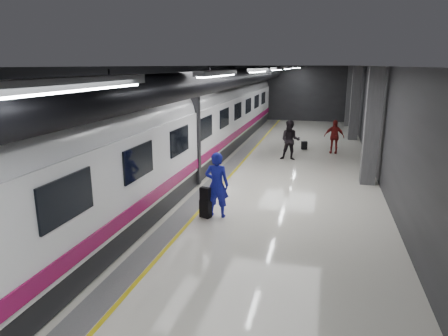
# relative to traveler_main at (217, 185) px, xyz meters

# --- Properties ---
(ground) EXTENTS (40.00, 40.00, 0.00)m
(ground) POSITION_rel_traveler_main_xyz_m (0.29, 2.87, -1.01)
(ground) COLOR beige
(ground) RESTS_ON ground
(platform_hall) EXTENTS (10.02, 40.02, 4.51)m
(platform_hall) POSITION_rel_traveler_main_xyz_m (0.00, 3.83, 2.52)
(platform_hall) COLOR black
(platform_hall) RESTS_ON ground
(train) EXTENTS (3.05, 38.00, 4.05)m
(train) POSITION_rel_traveler_main_xyz_m (-2.96, 2.87, 1.05)
(train) COLOR black
(train) RESTS_ON ground
(traveler_main) EXTENTS (0.75, 0.50, 2.03)m
(traveler_main) POSITION_rel_traveler_main_xyz_m (0.00, 0.00, 0.00)
(traveler_main) COLOR #161BAB
(traveler_main) RESTS_ON ground
(suitcase_main) EXTENTS (0.39, 0.32, 0.55)m
(suitcase_main) POSITION_rel_traveler_main_xyz_m (-0.31, -0.18, -0.74)
(suitcase_main) COLOR black
(suitcase_main) RESTS_ON ground
(shoulder_bag) EXTENTS (0.34, 0.24, 0.41)m
(shoulder_bag) POSITION_rel_traveler_main_xyz_m (-0.31, -0.21, -0.25)
(shoulder_bag) COLOR black
(shoulder_bag) RESTS_ON suitcase_main
(traveler_far_a) EXTENTS (0.96, 0.75, 1.96)m
(traveler_far_a) POSITION_rel_traveler_main_xyz_m (1.50, 8.19, -0.03)
(traveler_far_a) COLOR black
(traveler_far_a) RESTS_ON ground
(traveler_far_b) EXTENTS (1.08, 0.57, 1.77)m
(traveler_far_b) POSITION_rel_traveler_main_xyz_m (3.61, 10.37, -0.13)
(traveler_far_b) COLOR maroon
(traveler_far_b) RESTS_ON ground
(suitcase_far) EXTENTS (0.35, 0.29, 0.45)m
(suitcase_far) POSITION_rel_traveler_main_xyz_m (2.05, 10.95, -0.79)
(suitcase_far) COLOR black
(suitcase_far) RESTS_ON ground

